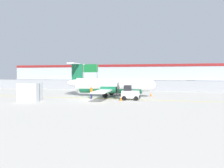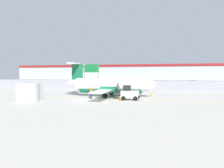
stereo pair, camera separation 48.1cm
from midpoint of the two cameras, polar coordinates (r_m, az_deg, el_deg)
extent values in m
plane|color=#BCB7AD|center=(27.59, -3.77, -4.26)|extent=(140.00, 140.00, 0.00)
cube|color=yellow|center=(29.48, -2.52, -3.81)|extent=(84.00, 0.20, 0.01)
cube|color=gray|center=(44.87, 3.62, -0.35)|extent=(98.00, 0.04, 2.00)
cylinder|color=slate|center=(44.83, 3.62, 1.00)|extent=(98.00, 0.10, 0.10)
cube|color=#38383A|center=(56.23, 5.92, -0.72)|extent=(98.00, 17.00, 0.12)
cube|color=#A8B2BC|center=(74.46, 8.17, 2.52)|extent=(91.00, 8.00, 6.50)
cube|color=maroon|center=(70.55, 7.80, 4.84)|extent=(91.00, 0.20, 0.80)
cylinder|color=white|center=(32.01, -0.03, -0.17)|extent=(10.29, 2.45, 1.90)
ellipsoid|color=white|center=(31.35, 9.61, -0.26)|extent=(2.45, 1.93, 1.80)
ellipsoid|color=white|center=(33.52, -9.04, 0.27)|extent=(2.93, 1.20, 1.05)
cylinder|color=#145938|center=(32.04, -0.03, -1.10)|extent=(9.23, 1.97, 1.48)
cube|color=white|center=(32.02, 0.14, -1.19)|extent=(2.46, 16.06, 0.18)
cylinder|color=#145938|center=(34.53, 1.35, -0.91)|extent=(2.25, 1.02, 0.90)
cone|color=black|center=(34.34, 3.23, -0.94)|extent=(0.47, 0.46, 0.44)
cylinder|color=#262626|center=(34.32, 3.48, -0.94)|extent=(0.15, 2.10, 2.10)
cylinder|color=#145938|center=(29.44, -0.50, -1.52)|extent=(2.25, 1.02, 0.90)
cone|color=black|center=(29.22, 1.70, -1.55)|extent=(0.47, 0.46, 0.44)
cylinder|color=#262626|center=(29.19, 1.99, -1.55)|extent=(0.15, 2.10, 2.10)
cube|color=#145938|center=(33.40, -8.64, 2.58)|extent=(1.71, 0.27, 3.10)
cube|color=white|center=(33.48, -8.87, 5.23)|extent=(1.36, 4.85, 0.14)
cylinder|color=#59595B|center=(31.53, 6.39, -1.98)|extent=(0.15, 0.15, 0.97)
cylinder|color=black|center=(31.57, 6.38, -2.86)|extent=(0.61, 0.25, 0.60)
cylinder|color=#59595B|center=(34.29, 0.24, -1.53)|extent=(0.15, 0.15, 0.90)
cylinder|color=black|center=(34.32, 0.24, -2.27)|extent=(0.77, 0.26, 0.76)
cylinder|color=#59595B|center=(29.98, -1.46, -2.12)|extent=(0.15, 0.15, 0.90)
cylinder|color=black|center=(30.02, -1.46, -2.97)|extent=(0.77, 0.26, 0.76)
cube|color=silver|center=(27.77, 5.18, -2.71)|extent=(2.26, 1.23, 0.90)
cube|color=black|center=(27.75, 4.47, -1.05)|extent=(0.96, 1.05, 0.70)
cube|color=black|center=(27.70, 7.55, -3.36)|extent=(0.23, 1.11, 0.30)
cylinder|color=black|center=(28.34, 6.82, -3.52)|extent=(0.57, 0.21, 0.56)
cylinder|color=black|center=(27.15, 6.62, -3.79)|extent=(0.57, 0.21, 0.56)
cylinder|color=black|center=(28.50, 3.81, -3.48)|extent=(0.57, 0.21, 0.56)
cylinder|color=black|center=(27.32, 3.48, -3.74)|extent=(0.57, 0.21, 0.56)
cylinder|color=#191E4C|center=(29.26, -5.10, -3.04)|extent=(0.17, 0.17, 0.85)
cylinder|color=#191E4C|center=(29.45, -4.99, -3.00)|extent=(0.17, 0.17, 0.85)
cylinder|color=orange|center=(29.29, -5.05, -1.61)|extent=(0.36, 0.36, 0.60)
cylinder|color=orange|center=(29.08, -5.18, -1.58)|extent=(0.11, 0.11, 0.55)
cylinder|color=orange|center=(29.50, -4.93, -1.52)|extent=(0.11, 0.11, 0.55)
sphere|color=tan|center=(29.26, -5.05, -0.75)|extent=(0.22, 0.22, 0.22)
cube|color=#B7BCC1|center=(28.39, -20.27, -1.99)|extent=(2.69, 2.36, 2.20)
cube|color=#333338|center=(28.39, -20.27, -1.99)|extent=(2.42, 0.47, 2.20)
cube|color=orange|center=(26.87, 2.67, -4.40)|extent=(0.36, 0.36, 0.04)
cone|color=orange|center=(26.83, 2.67, -3.72)|extent=(0.28, 0.28, 0.60)
cylinder|color=white|center=(26.83, 2.67, -3.55)|extent=(0.17, 0.17, 0.08)
cube|color=orange|center=(32.83, 10.54, -3.17)|extent=(0.36, 0.36, 0.04)
cone|color=orange|center=(32.80, 10.54, -2.61)|extent=(0.28, 0.28, 0.60)
cylinder|color=white|center=(32.80, 10.54, -2.47)|extent=(0.17, 0.17, 0.08)
cube|color=gray|center=(54.44, -9.40, -0.14)|extent=(4.31, 2.00, 0.80)
cube|color=#262D38|center=(54.36, -9.26, 0.58)|extent=(2.31, 1.72, 0.56)
cylinder|color=black|center=(54.12, -11.12, -0.50)|extent=(0.61, 0.24, 0.60)
cylinder|color=black|center=(55.79, -10.43, -0.41)|extent=(0.61, 0.24, 0.60)
cylinder|color=black|center=(53.14, -8.31, -0.54)|extent=(0.61, 0.24, 0.60)
cylinder|color=black|center=(54.84, -7.70, -0.44)|extent=(0.61, 0.24, 0.60)
cube|color=slate|center=(59.88, -2.96, 0.14)|extent=(4.20, 1.71, 0.80)
cube|color=#262D38|center=(59.81, -2.83, 0.79)|extent=(2.20, 1.57, 0.56)
cylinder|color=black|center=(59.49, -4.51, -0.19)|extent=(0.60, 0.20, 0.60)
cylinder|color=black|center=(61.19, -3.95, -0.11)|extent=(0.60, 0.20, 0.60)
cylinder|color=black|center=(58.61, -1.93, -0.23)|extent=(0.60, 0.20, 0.60)
cylinder|color=black|center=(60.34, -1.43, -0.14)|extent=(0.60, 0.20, 0.60)
cube|color=#B28C19|center=(60.02, 1.66, 0.15)|extent=(4.39, 2.24, 0.80)
cube|color=#262D38|center=(60.01, 1.52, 0.80)|extent=(2.39, 1.83, 0.56)
cylinder|color=black|center=(60.81, 3.06, -0.13)|extent=(0.62, 0.28, 0.60)
cylinder|color=black|center=(59.02, 2.92, -0.21)|extent=(0.62, 0.28, 0.60)
cylinder|color=black|center=(61.09, 0.44, -0.11)|extent=(0.62, 0.28, 0.60)
cylinder|color=black|center=(59.30, 0.22, -0.19)|extent=(0.62, 0.28, 0.60)
cube|color=red|center=(51.11, 6.32, -0.29)|extent=(4.29, 1.93, 0.80)
cube|color=#262D38|center=(51.06, 6.49, 0.47)|extent=(2.28, 1.68, 0.56)
cylinder|color=black|center=(50.56, 4.56, -0.68)|extent=(0.61, 0.23, 0.60)
cylinder|color=black|center=(52.31, 5.02, -0.57)|extent=(0.61, 0.23, 0.60)
cylinder|color=black|center=(49.98, 7.68, -0.73)|extent=(0.61, 0.23, 0.60)
cylinder|color=black|center=(51.75, 8.04, -0.62)|extent=(0.61, 0.23, 0.60)
cube|color=#19662D|center=(49.86, 10.98, -0.39)|extent=(4.23, 1.77, 0.80)
cube|color=#262D38|center=(49.84, 10.81, 0.39)|extent=(2.23, 1.60, 0.56)
cylinder|color=black|center=(50.67, 12.64, -0.73)|extent=(0.60, 0.21, 0.60)
cylinder|color=black|center=(48.88, 12.52, -0.84)|extent=(0.60, 0.21, 0.60)
cylinder|color=black|center=(50.91, 9.49, -0.68)|extent=(0.60, 0.21, 0.60)
cylinder|color=black|center=(49.12, 9.26, -0.80)|extent=(0.60, 0.21, 0.60)
cube|color=slate|center=(55.31, 15.56, -0.15)|extent=(4.32, 2.03, 0.80)
cube|color=#262D38|center=(55.29, 15.41, 0.55)|extent=(2.32, 1.73, 0.56)
cylinder|color=black|center=(56.14, 17.05, -0.46)|extent=(0.61, 0.25, 0.60)
cylinder|color=black|center=(54.35, 16.96, -0.56)|extent=(0.61, 0.25, 0.60)
cylinder|color=black|center=(56.33, 14.20, -0.42)|extent=(0.61, 0.25, 0.60)
cylinder|color=black|center=(54.54, 14.02, -0.51)|extent=(0.61, 0.25, 0.60)
cube|color=#19662D|center=(61.69, 20.61, 0.05)|extent=(4.36, 2.13, 0.80)
cube|color=#262D38|center=(61.66, 20.48, 0.68)|extent=(2.35, 1.78, 0.56)
cylinder|color=black|center=(62.61, 21.89, -0.23)|extent=(0.62, 0.26, 0.60)
cylinder|color=black|center=(60.81, 21.92, -0.31)|extent=(0.62, 0.26, 0.60)
cylinder|color=black|center=(62.62, 19.33, -0.19)|extent=(0.62, 0.26, 0.60)
cylinder|color=black|center=(60.83, 19.28, -0.27)|extent=(0.62, 0.26, 0.60)
cylinder|color=slate|center=(49.18, -6.90, 1.94)|extent=(0.14, 0.14, 5.50)
cylinder|color=slate|center=(48.08, -3.36, 1.94)|extent=(0.14, 0.14, 5.50)
cube|color=#14662D|center=(48.62, -5.16, 4.12)|extent=(3.60, 0.10, 1.80)
camera|label=1|loc=(0.24, -89.58, 0.02)|focal=35.00mm
camera|label=2|loc=(0.24, 90.42, -0.02)|focal=35.00mm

